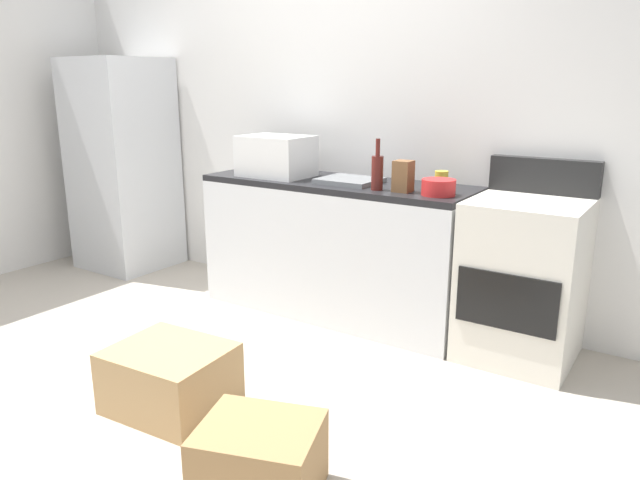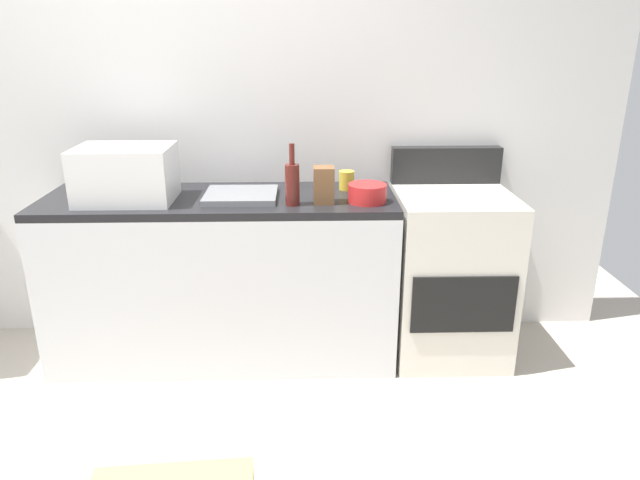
% 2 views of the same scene
% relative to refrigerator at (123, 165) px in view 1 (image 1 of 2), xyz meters
% --- Properties ---
extents(ground_plane, '(6.00, 6.00, 0.00)m').
position_rel_refrigerator_xyz_m(ground_plane, '(1.75, -1.15, -0.85)').
color(ground_plane, '#B2A899').
extents(wall_back, '(5.00, 0.10, 2.60)m').
position_rel_refrigerator_xyz_m(wall_back, '(1.75, 0.40, 0.45)').
color(wall_back, silver).
rests_on(wall_back, ground_plane).
extents(kitchen_counter, '(1.80, 0.60, 0.90)m').
position_rel_refrigerator_xyz_m(kitchen_counter, '(2.05, 0.05, -0.40)').
color(kitchen_counter, silver).
rests_on(kitchen_counter, ground_plane).
extents(refrigerator, '(0.68, 0.66, 1.70)m').
position_rel_refrigerator_xyz_m(refrigerator, '(0.00, 0.00, 0.00)').
color(refrigerator, silver).
rests_on(refrigerator, ground_plane).
extents(stove_oven, '(0.60, 0.61, 1.10)m').
position_rel_refrigerator_xyz_m(stove_oven, '(3.27, 0.06, -0.39)').
color(stove_oven, silver).
rests_on(stove_oven, ground_plane).
extents(microwave, '(0.46, 0.34, 0.27)m').
position_rel_refrigerator_xyz_m(microwave, '(1.61, -0.01, 0.18)').
color(microwave, white).
rests_on(microwave, kitchen_counter).
extents(sink_basin, '(0.36, 0.32, 0.03)m').
position_rel_refrigerator_xyz_m(sink_basin, '(2.17, 0.01, 0.06)').
color(sink_basin, slate).
rests_on(sink_basin, kitchen_counter).
extents(wine_bottle, '(0.07, 0.07, 0.30)m').
position_rel_refrigerator_xyz_m(wine_bottle, '(2.43, -0.11, 0.16)').
color(wine_bottle, '#591E19').
rests_on(wine_bottle, kitchen_counter).
extents(coffee_mug, '(0.08, 0.08, 0.10)m').
position_rel_refrigerator_xyz_m(coffee_mug, '(2.71, 0.17, 0.10)').
color(coffee_mug, gold).
rests_on(coffee_mug, kitchen_counter).
extents(knife_block, '(0.10, 0.10, 0.18)m').
position_rel_refrigerator_xyz_m(knife_block, '(2.58, -0.08, 0.14)').
color(knife_block, brown).
rests_on(knife_block, kitchen_counter).
extents(mixing_bowl, '(0.19, 0.19, 0.09)m').
position_rel_refrigerator_xyz_m(mixing_bowl, '(2.80, -0.07, 0.09)').
color(mixing_bowl, red).
rests_on(mixing_bowl, kitchen_counter).
extents(cardboard_box_large, '(0.53, 0.49, 0.29)m').
position_rel_refrigerator_xyz_m(cardboard_box_large, '(2.80, -1.69, -0.71)').
color(cardboard_box_large, '#A37A4C').
rests_on(cardboard_box_large, ground_plane).
extents(cardboard_box_medium, '(0.57, 0.49, 0.30)m').
position_rel_refrigerator_xyz_m(cardboard_box_medium, '(2.05, -1.44, -0.70)').
color(cardboard_box_medium, tan).
rests_on(cardboard_box_medium, ground_plane).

